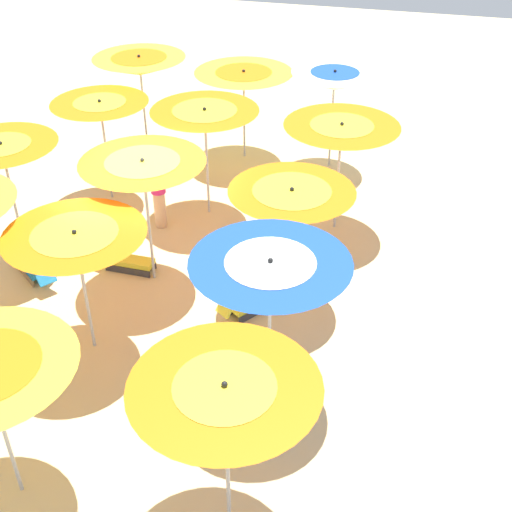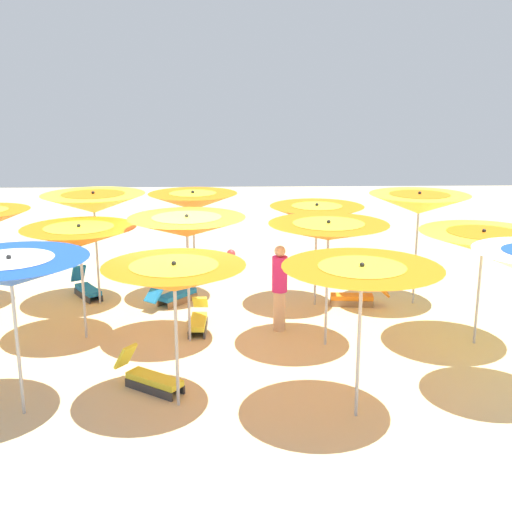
% 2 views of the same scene
% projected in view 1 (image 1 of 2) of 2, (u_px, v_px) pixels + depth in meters
% --- Properties ---
extents(ground, '(39.86, 39.86, 0.04)m').
position_uv_depth(ground, '(160.00, 277.00, 12.48)').
color(ground, beige).
extents(beach_umbrella_0, '(2.14, 2.14, 2.50)m').
position_uv_depth(beach_umbrella_0, '(140.00, 66.00, 15.43)').
color(beach_umbrella_0, '#B2B2B7').
rests_on(beach_umbrella_0, ground).
extents(beach_umbrella_1, '(2.01, 2.01, 2.27)m').
position_uv_depth(beach_umbrella_1, '(101.00, 111.00, 13.80)').
color(beach_umbrella_1, '#B2B2B7').
rests_on(beach_umbrella_1, ground).
extents(beach_umbrella_2, '(1.96, 1.96, 2.46)m').
position_uv_depth(beach_umbrella_2, '(3.00, 154.00, 11.68)').
color(beach_umbrella_2, '#B2B2B7').
rests_on(beach_umbrella_2, ground).
extents(beach_umbrella_5, '(2.29, 2.29, 2.19)m').
position_uv_depth(beach_umbrella_5, '(244.00, 80.00, 15.53)').
color(beach_umbrella_5, '#B2B2B7').
rests_on(beach_umbrella_5, ground).
extents(beach_umbrella_6, '(2.15, 2.15, 2.36)m').
position_uv_depth(beach_umbrella_6, '(205.00, 117.00, 13.19)').
color(beach_umbrella_6, '#B2B2B7').
rests_on(beach_umbrella_6, ground).
extents(beach_umbrella_7, '(2.13, 2.13, 2.44)m').
position_uv_depth(beach_umbrella_7, '(143.00, 171.00, 11.19)').
color(beach_umbrella_7, '#B2B2B7').
rests_on(beach_umbrella_7, ground).
extents(beach_umbrella_8, '(2.10, 2.10, 2.22)m').
position_uv_depth(beach_umbrella_8, '(76.00, 243.00, 9.78)').
color(beach_umbrella_8, '#B2B2B7').
rests_on(beach_umbrella_8, ground).
extents(beach_umbrella_10, '(1.95, 1.95, 2.36)m').
position_uv_depth(beach_umbrella_10, '(334.00, 81.00, 15.02)').
color(beach_umbrella_10, '#B2B2B7').
rests_on(beach_umbrella_10, ground).
extents(beach_umbrella_11, '(2.22, 2.22, 2.31)m').
position_uv_depth(beach_umbrella_11, '(341.00, 132.00, 12.72)').
color(beach_umbrella_11, '#B2B2B7').
rests_on(beach_umbrella_11, ground).
extents(beach_umbrella_12, '(2.06, 2.06, 2.24)m').
position_uv_depth(beach_umbrella_12, '(292.00, 201.00, 10.79)').
color(beach_umbrella_12, '#B2B2B7').
rests_on(beach_umbrella_12, ground).
extents(beach_umbrella_13, '(2.18, 2.18, 2.40)m').
position_uv_depth(beach_umbrella_13, '(270.00, 274.00, 8.87)').
color(beach_umbrella_13, '#B2B2B7').
rests_on(beach_umbrella_13, ground).
extents(beach_umbrella_14, '(2.08, 2.08, 2.36)m').
position_uv_depth(beach_umbrella_14, '(225.00, 396.00, 7.07)').
color(beach_umbrella_14, '#B2B2B7').
rests_on(beach_umbrella_14, ground).
extents(lounger_0, '(1.09, 1.28, 0.63)m').
position_uv_depth(lounger_0, '(33.00, 266.00, 12.38)').
color(lounger_0, olive).
rests_on(lounger_0, ground).
extents(lounger_1, '(1.29, 0.42, 0.55)m').
position_uv_depth(lounger_1, '(131.00, 171.00, 15.54)').
color(lounger_1, olive).
rests_on(lounger_1, ground).
extents(lounger_2, '(1.19, 0.96, 0.65)m').
position_uv_depth(lounger_2, '(251.00, 301.00, 11.53)').
color(lounger_2, '#333338').
rests_on(lounger_2, ground).
extents(lounger_4, '(0.35, 1.25, 0.56)m').
position_uv_depth(lounger_4, '(125.00, 260.00, 12.56)').
color(lounger_4, '#333338').
rests_on(lounger_4, ground).
extents(beachgoer_0, '(0.30, 0.30, 1.71)m').
position_uv_depth(beachgoer_0, '(158.00, 188.00, 13.42)').
color(beachgoer_0, '#D8A87F').
rests_on(beachgoer_0, ground).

